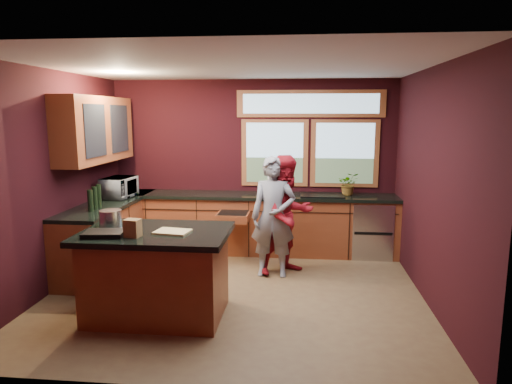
# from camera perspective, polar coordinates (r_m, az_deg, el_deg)

# --- Properties ---
(floor) EXTENTS (4.50, 4.50, 0.00)m
(floor) POSITION_cam_1_polar(r_m,az_deg,el_deg) (5.74, -2.56, -12.43)
(floor) COLOR brown
(floor) RESTS_ON ground
(room_shell) EXTENTS (4.52, 4.02, 2.71)m
(room_shell) POSITION_cam_1_polar(r_m,az_deg,el_deg) (5.76, -8.15, 6.00)
(room_shell) COLOR black
(room_shell) RESTS_ON ground
(back_counter) EXTENTS (4.50, 0.64, 0.93)m
(back_counter) POSITION_cam_1_polar(r_m,az_deg,el_deg) (7.18, 0.94, -3.94)
(back_counter) COLOR maroon
(back_counter) RESTS_ON floor
(left_counter) EXTENTS (0.64, 2.30, 0.93)m
(left_counter) POSITION_cam_1_polar(r_m,az_deg,el_deg) (6.90, -17.82, -4.97)
(left_counter) COLOR maroon
(left_counter) RESTS_ON floor
(island) EXTENTS (1.55, 1.05, 0.95)m
(island) POSITION_cam_1_polar(r_m,az_deg,el_deg) (5.09, -12.27, -9.86)
(island) COLOR maroon
(island) RESTS_ON floor
(person_grey) EXTENTS (0.60, 0.40, 1.62)m
(person_grey) POSITION_cam_1_polar(r_m,az_deg,el_deg) (6.09, 2.18, -3.13)
(person_grey) COLOR slate
(person_grey) RESTS_ON floor
(person_red) EXTENTS (1.00, 0.95, 1.62)m
(person_red) POSITION_cam_1_polar(r_m,az_deg,el_deg) (6.21, 3.94, -2.87)
(person_red) COLOR maroon
(person_red) RESTS_ON floor
(microwave) EXTENTS (0.42, 0.58, 0.30)m
(microwave) POSITION_cam_1_polar(r_m,az_deg,el_deg) (7.08, -16.75, 0.54)
(microwave) COLOR #999999
(microwave) RESTS_ON left_counter
(potted_plant) EXTENTS (0.32, 0.27, 0.35)m
(potted_plant) POSITION_cam_1_polar(r_m,az_deg,el_deg) (7.12, 11.49, 1.00)
(potted_plant) COLOR #999999
(potted_plant) RESTS_ON back_counter
(paper_towel) EXTENTS (0.12, 0.12, 0.28)m
(paper_towel) POSITION_cam_1_polar(r_m,az_deg,el_deg) (7.06, 1.91, 0.82)
(paper_towel) COLOR silver
(paper_towel) RESTS_ON back_counter
(cutting_board) EXTENTS (0.38, 0.30, 0.02)m
(cutting_board) POSITION_cam_1_polar(r_m,az_deg,el_deg) (4.84, -10.40, -4.90)
(cutting_board) COLOR tan
(cutting_board) RESTS_ON island
(stock_pot) EXTENTS (0.24, 0.24, 0.18)m
(stock_pot) POSITION_cam_1_polar(r_m,az_deg,el_deg) (5.26, -17.70, -3.14)
(stock_pot) COLOR silver
(stock_pot) RESTS_ON island
(paper_bag) EXTENTS (0.17, 0.14, 0.18)m
(paper_bag) POSITION_cam_1_polar(r_m,az_deg,el_deg) (4.75, -15.17, -4.38)
(paper_bag) COLOR brown
(paper_bag) RESTS_ON island
(black_tray) EXTENTS (0.43, 0.33, 0.05)m
(black_tray) POSITION_cam_1_polar(r_m,az_deg,el_deg) (4.88, -18.44, -4.95)
(black_tray) COLOR black
(black_tray) RESTS_ON island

